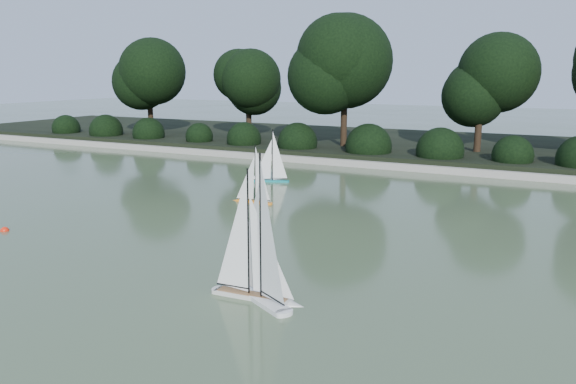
{
  "coord_description": "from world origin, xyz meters",
  "views": [
    {
      "loc": [
        3.36,
        -5.75,
        2.57
      ],
      "look_at": [
        -0.57,
        2.11,
        0.7
      ],
      "focal_mm": 35.0,
      "sensor_mm": 36.0,
      "label": 1
    }
  ],
  "objects": [
    {
      "name": "sailboat_white_a",
      "position": [
        0.24,
        -0.4,
        0.29
      ],
      "size": [
        1.24,
        0.81,
        1.82
      ],
      "color": "silver",
      "rests_on": "ground"
    },
    {
      "name": "ground",
      "position": [
        0.0,
        0.0,
        0.0
      ],
      "size": [
        80.0,
        80.0,
        0.0
      ],
      "primitive_type": "plane",
      "color": "#37472B",
      "rests_on": "ground"
    },
    {
      "name": "shrub_hedge",
      "position": [
        0.0,
        9.9,
        0.45
      ],
      "size": [
        29.1,
        1.1,
        1.1
      ],
      "color": "black",
      "rests_on": "ground"
    },
    {
      "name": "sailboat_orange",
      "position": [
        -2.27,
        3.81,
        0.2
      ],
      "size": [
        0.92,
        0.15,
        1.27
      ],
      "color": "orange",
      "rests_on": "ground"
    },
    {
      "name": "sailboat_teal",
      "position": [
        -3.01,
        5.9,
        0.21
      ],
      "size": [
        0.96,
        0.49,
        1.35
      ],
      "color": "#128084",
      "rests_on": "ground"
    },
    {
      "name": "sailboat_white_b",
      "position": [
        0.33,
        -0.44,
        0.25
      ],
      "size": [
        1.19,
        0.24,
        1.62
      ],
      "color": "beige",
      "rests_on": "ground"
    },
    {
      "name": "race_buoy",
      "position": [
        -4.86,
        0.17,
        0.0
      ],
      "size": [
        0.14,
        0.14,
        0.14
      ],
      "primitive_type": "sphere",
      "color": "red",
      "rests_on": "ground"
    },
    {
      "name": "tree_line",
      "position": [
        1.23,
        11.44,
        2.64
      ],
      "size": [
        26.31,
        3.93,
        4.39
      ],
      "color": "black",
      "rests_on": "ground"
    },
    {
      "name": "pond_coping",
      "position": [
        0.0,
        9.0,
        0.09
      ],
      "size": [
        40.0,
        0.35,
        0.18
      ],
      "primitive_type": "cube",
      "color": "gray",
      "rests_on": "ground"
    },
    {
      "name": "far_bank",
      "position": [
        0.0,
        13.0,
        0.15
      ],
      "size": [
        40.0,
        8.0,
        0.3
      ],
      "primitive_type": "cube",
      "color": "black",
      "rests_on": "ground"
    }
  ]
}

